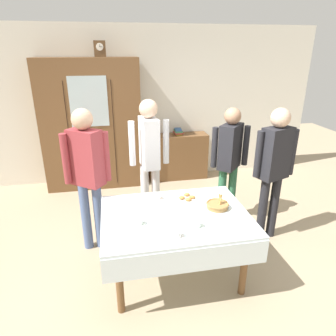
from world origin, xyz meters
name	(u,v)px	position (x,y,z in m)	size (l,w,h in m)	color
ground_plane	(171,261)	(0.00, 0.00, 0.00)	(12.00, 12.00, 0.00)	tan
back_wall	(143,106)	(0.00, 2.65, 1.35)	(6.40, 0.10, 2.70)	silver
dining_table	(176,225)	(0.00, -0.23, 0.64)	(1.48, 1.10, 0.74)	brown
wall_cabinet	(92,126)	(-0.90, 2.35, 1.09)	(1.64, 0.46, 2.18)	brown
mantel_clock	(100,49)	(-0.67, 2.35, 2.30)	(0.18, 0.11, 0.24)	brown
bookshelf_low	(178,156)	(0.61, 2.41, 0.42)	(1.08, 0.35, 0.84)	brown
book_stack	(178,132)	(0.61, 2.41, 0.90)	(0.16, 0.22, 0.11)	#B29333
tea_cup_far_left	(197,225)	(0.15, -0.47, 0.77)	(0.13, 0.13, 0.06)	silver
tea_cup_front_edge	(157,197)	(-0.13, 0.16, 0.77)	(0.13, 0.13, 0.06)	white
tea_cup_mid_right	(139,222)	(-0.38, -0.32, 0.77)	(0.13, 0.13, 0.06)	silver
tea_cup_near_right	(177,234)	(-0.07, -0.59, 0.77)	(0.13, 0.13, 0.06)	white
bread_basket	(217,205)	(0.46, -0.15, 0.78)	(0.24, 0.24, 0.16)	#9E7542
pastry_plate	(187,198)	(0.19, 0.10, 0.76)	(0.28, 0.28, 0.05)	white
spoon_near_right	(156,207)	(-0.17, -0.01, 0.75)	(0.12, 0.02, 0.01)	silver
spoon_near_left	(224,231)	(0.37, -0.58, 0.75)	(0.12, 0.02, 0.01)	silver
person_beside_shelf	(149,151)	(-0.11, 0.89, 1.06)	(0.52, 0.38, 1.73)	silver
person_near_right_end	(230,155)	(0.95, 0.79, 0.98)	(0.52, 0.40, 1.61)	#33704C
person_behind_table_left	(87,168)	(-0.88, 0.47, 1.06)	(0.52, 0.38, 1.73)	slate
person_behind_table_right	(274,163)	(1.32, 0.28, 1.03)	(0.52, 0.31, 1.69)	#232328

